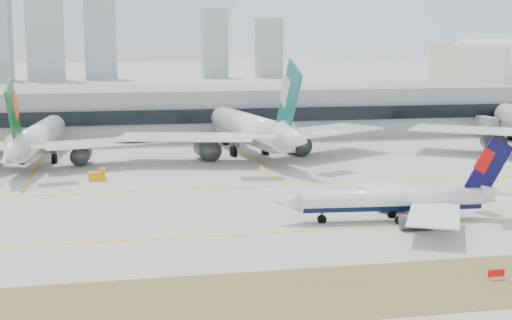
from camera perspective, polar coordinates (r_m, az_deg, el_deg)
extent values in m
plane|color=#AAA79F|center=(113.45, -2.13, -5.33)|extent=(3000.00, 3000.00, 0.00)
cube|color=brown|center=(83.45, 1.49, -10.81)|extent=(360.00, 18.00, 0.06)
cube|color=yellow|center=(108.68, -1.70, -5.98)|extent=(360.00, 0.45, 0.04)
cube|color=yellow|center=(142.37, -4.09, -2.30)|extent=(360.00, 0.45, 0.04)
cylinder|color=white|center=(118.05, 10.77, -3.10)|extent=(30.29, 5.92, 3.29)
cube|color=black|center=(118.25, 10.76, -3.53)|extent=(29.64, 5.37, 1.48)
cone|color=white|center=(114.19, 2.40, -3.37)|extent=(4.87, 3.68, 3.29)
cone|color=white|center=(124.60, 18.90, -2.60)|extent=(6.95, 3.87, 3.29)
cube|color=white|center=(127.82, 11.23, -2.39)|extent=(11.85, 17.70, 0.20)
cube|color=white|center=(127.84, 17.58, -2.12)|extent=(3.89, 5.15, 0.13)
cylinder|color=#3F4247|center=(124.86, 10.88, -3.50)|extent=(5.22, 2.90, 2.47)
cube|color=#3F4247|center=(124.65, 10.89, -3.06)|extent=(2.10, 0.43, 1.15)
cube|color=white|center=(110.99, 14.07, -4.28)|extent=(14.00, 17.84, 0.20)
cube|color=white|center=(120.24, 19.23, -2.92)|extent=(4.50, 5.39, 0.13)
cylinder|color=#3F4247|center=(113.63, 12.70, -4.85)|extent=(5.22, 2.90, 2.47)
cube|color=#3F4247|center=(113.40, 12.71, -4.37)|extent=(2.10, 0.43, 1.15)
cube|color=#0B093C|center=(122.89, 18.13, -0.54)|extent=(8.13, 1.01, 10.31)
cube|color=red|center=(122.36, 17.80, -0.03)|extent=(3.69, 0.68, 4.42)
cylinder|color=#3F4247|center=(115.84, 5.30, -4.55)|extent=(0.40, 0.40, 1.98)
cylinder|color=black|center=(115.94, 5.29, -4.75)|extent=(1.53, 0.70, 1.48)
cylinder|color=#3F4247|center=(116.91, 11.43, -4.57)|extent=(0.40, 0.40, 1.98)
cylinder|color=black|center=(117.01, 11.43, -4.77)|extent=(1.53, 0.70, 1.48)
cylinder|color=#3F4247|center=(120.88, 10.81, -4.09)|extent=(0.40, 0.40, 1.98)
cylinder|color=black|center=(120.97, 10.81, -4.28)|extent=(1.53, 0.70, 1.48)
cylinder|color=white|center=(179.61, -17.03, 1.83)|extent=(10.02, 44.59, 5.85)
cube|color=slate|center=(179.82, -17.01, 1.32)|extent=(9.06, 43.63, 2.63)
cone|color=white|center=(204.51, -15.69, 2.77)|extent=(6.47, 7.28, 5.85)
cone|color=white|center=(153.32, -18.95, 0.77)|extent=(6.76, 10.34, 5.85)
cube|color=white|center=(170.97, -12.23, 1.37)|extent=(30.59, 20.34, 0.35)
cube|color=white|center=(153.52, -16.04, 1.09)|extent=(8.93, 5.98, 0.23)
cylinder|color=#3F4247|center=(174.95, -13.80, 0.42)|extent=(5.07, 7.76, 4.39)
cube|color=#3F4247|center=(174.70, -13.83, 0.99)|extent=(0.73, 3.10, 2.05)
cube|color=#0B501E|center=(155.47, -18.83, 3.47)|extent=(1.69, 12.23, 15.69)
cube|color=#D1530C|center=(156.51, -18.77, 4.14)|extent=(1.16, 5.55, 6.72)
cylinder|color=#3F4247|center=(196.60, -16.05, 1.12)|extent=(0.70, 0.70, 3.51)
cylinder|color=black|center=(196.71, -16.04, 0.91)|extent=(1.27, 2.72, 2.63)
cylinder|color=#3F4247|center=(179.84, -18.23, 0.27)|extent=(0.70, 0.70, 3.51)
cylinder|color=black|center=(179.95, -18.21, 0.04)|extent=(1.27, 2.72, 2.63)
cylinder|color=#3F4247|center=(178.37, -15.84, 0.31)|extent=(0.70, 0.70, 3.51)
cylinder|color=black|center=(178.48, -15.83, 0.08)|extent=(1.27, 2.72, 2.63)
cylinder|color=white|center=(183.85, -0.67, 2.70)|extent=(14.10, 51.17, 6.71)
cube|color=slate|center=(184.07, -0.67, 2.13)|extent=(12.95, 50.02, 3.02)
cone|color=white|center=(211.52, -3.28, 3.57)|extent=(7.78, 8.65, 6.71)
cone|color=white|center=(155.03, 3.11, 1.75)|extent=(8.30, 12.14, 6.71)
cube|color=white|center=(183.95, 5.44, 2.35)|extent=(35.25, 29.06, 0.40)
cube|color=white|center=(160.44, 5.69, 2.16)|extent=(10.61, 8.60, 0.27)
cylinder|color=#3F4247|center=(185.00, 3.29, 1.26)|extent=(6.22, 9.10, 5.03)
cube|color=#3F4247|center=(184.73, 3.29, 1.88)|extent=(1.02, 3.56, 2.35)
cube|color=white|center=(171.71, -5.57, 1.84)|extent=(34.77, 21.90, 0.40)
cube|color=white|center=(153.77, -0.20, 1.89)|extent=(10.08, 6.42, 0.27)
cylinder|color=#3F4247|center=(176.99, -3.93, 0.89)|extent=(6.22, 9.10, 5.03)
cube|color=#3F4247|center=(176.70, -3.93, 1.53)|extent=(1.02, 3.56, 2.35)
cube|color=#155E5D|center=(157.41, 2.63, 4.79)|extent=(2.66, 13.97, 18.00)
cube|color=#B0B7BB|center=(158.56, 2.44, 5.53)|extent=(1.66, 6.37, 7.70)
cylinder|color=#3F4247|center=(202.68, -2.46, 1.79)|extent=(0.81, 0.81, 4.03)
cylinder|color=black|center=(202.79, -2.46, 1.56)|extent=(1.61, 3.16, 3.02)
cylinder|color=#3F4247|center=(181.85, -1.82, 0.92)|extent=(0.81, 0.81, 4.03)
cylinder|color=black|center=(181.98, -1.82, 0.66)|extent=(1.61, 3.16, 3.02)
cylinder|color=#3F4247|center=(184.71, 0.76, 1.06)|extent=(0.81, 0.81, 4.03)
cylinder|color=black|center=(184.84, 0.75, 0.80)|extent=(1.61, 3.16, 3.02)
cone|color=white|center=(233.23, 19.04, 3.60)|extent=(8.21, 8.98, 6.64)
cube|color=white|center=(193.64, 17.12, 2.31)|extent=(34.48, 30.28, 0.40)
cylinder|color=#3F4247|center=(198.92, 18.48, 1.36)|extent=(6.75, 9.28, 4.98)
cube|color=#3F4247|center=(198.66, 18.51, 1.93)|extent=(1.28, 3.51, 2.32)
cylinder|color=#3F4247|center=(224.45, 19.71, 1.99)|extent=(0.80, 0.80, 3.98)
cylinder|color=black|center=(224.56, 19.70, 1.78)|extent=(1.81, 3.17, 2.99)
cube|color=gray|center=(225.01, -6.90, 3.90)|extent=(280.00, 42.00, 15.00)
cube|color=black|center=(203.64, -6.42, 3.46)|extent=(280.00, 1.20, 4.00)
cube|color=beige|center=(275.12, 16.32, 5.96)|extent=(2.00, 57.00, 27.90)
cube|color=red|center=(93.13, 18.67, -8.57)|extent=(2.20, 0.15, 0.90)
cylinder|color=orange|center=(92.94, 18.22, -9.01)|extent=(0.10, 0.10, 0.50)
cylinder|color=orange|center=(93.72, 19.08, -8.90)|extent=(0.10, 0.10, 0.50)
cube|color=orange|center=(154.08, -12.60, -1.27)|extent=(3.50, 2.00, 1.80)
cube|color=orange|center=(153.85, -12.17, -0.82)|extent=(1.20, 1.80, 1.00)
cylinder|color=black|center=(153.43, -13.05, -1.54)|extent=(0.70, 0.30, 0.70)
cylinder|color=black|center=(155.00, -13.03, -1.43)|extent=(0.70, 0.30, 0.70)
cylinder|color=black|center=(153.37, -12.15, -1.51)|extent=(0.70, 0.30, 0.70)
cylinder|color=black|center=(154.95, -12.14, -1.40)|extent=(0.70, 0.30, 0.70)
cube|color=#929BA6|center=(560.92, -16.61, 11.70)|extent=(26.00, 23.40, 110.00)
cube|color=#929BA6|center=(573.38, -12.35, 9.82)|extent=(24.00, 21.60, 70.00)
cube|color=#929BA6|center=(584.17, -3.34, 9.27)|extent=(20.00, 18.00, 55.00)
cube|color=#929BA6|center=(592.23, 1.03, 8.95)|extent=(20.00, 18.00, 48.00)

